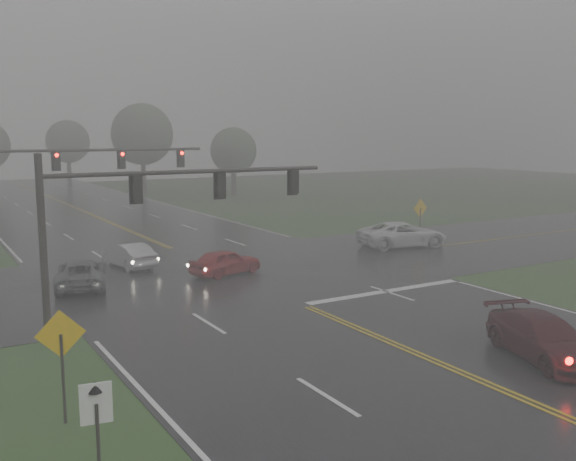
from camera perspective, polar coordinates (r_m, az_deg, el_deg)
main_road at (r=31.97m, az=-4.05°, el=-4.37°), size 18.00×160.00×0.02m
cross_street at (r=33.72m, az=-5.59°, el=-3.71°), size 120.00×14.00×0.02m
stop_bar at (r=29.80m, az=8.69°, el=-5.42°), size 8.50×0.50×0.01m
sedan_maroon at (r=22.55m, az=21.70°, el=-10.58°), size 3.33×5.14×1.39m
sedan_red at (r=33.09m, az=-5.56°, el=-3.94°), size 4.14×2.44×1.32m
sedan_silver at (r=35.77m, az=-13.92°, el=-3.21°), size 2.00×4.18×1.32m
car_grey at (r=31.84m, az=-17.88°, el=-4.83°), size 3.31×5.14×1.32m
pickup_white at (r=41.63m, az=10.12°, el=-1.44°), size 6.11×3.69×1.59m
signal_gantry_near at (r=23.70m, az=-13.03°, el=2.09°), size 11.13×0.29×6.54m
signal_gantry_far at (r=40.15m, az=-19.58°, el=4.94°), size 13.06×0.36×7.01m
sign_diamond_west at (r=16.98m, az=-19.51°, el=-9.78°), size 1.21×0.14×2.91m
sign_arrow_white at (r=12.87m, az=-16.61°, el=-16.19°), size 0.59×0.13×2.66m
sign_diamond_east at (r=42.80m, az=11.67°, el=1.50°), size 1.23×0.17×2.96m
tree_ne_a at (r=78.89m, az=-12.83°, el=8.33°), size 7.30×7.30×10.73m
tree_e_near at (r=74.88m, az=-4.87°, el=7.07°), size 5.37×5.37×7.89m
tree_n_far at (r=98.92m, az=-18.99°, el=7.48°), size 6.20×6.20×9.11m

